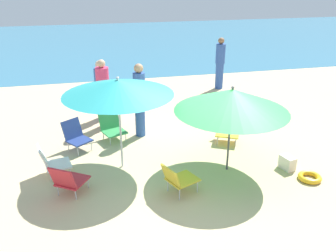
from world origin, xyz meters
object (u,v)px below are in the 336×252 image
(umbrella_teal, at_px, (118,87))
(beach_chair_f, at_px, (51,161))
(person_c, at_px, (140,100))
(beach_chair_c, at_px, (76,135))
(swim_ring, at_px, (310,177))
(person_d, at_px, (103,94))
(umbrella_green, at_px, (232,100))
(beach_chair_d, at_px, (112,126))
(person_b, at_px, (101,90))
(beach_bag, at_px, (287,163))
(beach_chair_b, at_px, (68,180))
(beach_chair_e, at_px, (228,129))
(beach_chair_a, at_px, (178,178))
(person_a, at_px, (220,63))

(umbrella_teal, xyz_separation_m, beach_chair_f, (-1.39, -0.05, -1.40))
(umbrella_teal, bearing_deg, person_c, 67.01)
(beach_chair_c, relative_size, swim_ring, 1.59)
(beach_chair_c, height_order, swim_ring, beach_chair_c)
(person_d, bearing_deg, umbrella_green, 43.69)
(beach_chair_d, relative_size, person_b, 0.45)
(beach_chair_c, height_order, beach_bag, beach_chair_c)
(beach_chair_d, bearing_deg, umbrella_teal, -16.41)
(beach_chair_b, xyz_separation_m, swim_ring, (4.54, -0.51, -0.27))
(beach_chair_d, bearing_deg, person_b, 165.60)
(beach_chair_e, height_order, person_d, person_d)
(beach_chair_a, xyz_separation_m, beach_chair_b, (-1.92, 0.40, -0.01))
(beach_chair_d, relative_size, swim_ring, 1.63)
(beach_chair_c, height_order, person_b, person_b)
(beach_chair_b, bearing_deg, person_d, 17.29)
(person_c, bearing_deg, umbrella_teal, 0.16)
(beach_chair_e, bearing_deg, person_b, -99.84)
(beach_chair_b, distance_m, beach_chair_d, 2.44)
(beach_chair_c, relative_size, person_d, 0.40)
(person_d, bearing_deg, beach_chair_a, 22.02)
(person_a, xyz_separation_m, beach_bag, (-0.59, -5.55, -0.74))
(person_a, distance_m, person_d, 4.77)
(beach_chair_e, bearing_deg, person_a, -170.51)
(beach_chair_a, height_order, beach_chair_b, beach_chair_b)
(beach_chair_a, relative_size, beach_chair_b, 0.95)
(beach_chair_b, relative_size, swim_ring, 1.70)
(umbrella_teal, bearing_deg, beach_chair_b, -141.43)
(beach_chair_a, relative_size, swim_ring, 1.61)
(beach_chair_e, xyz_separation_m, beach_bag, (0.68, -1.54, -0.15))
(beach_chair_a, distance_m, beach_chair_c, 2.89)
(beach_chair_a, height_order, beach_chair_d, beach_chair_d)
(beach_chair_a, xyz_separation_m, person_a, (2.99, 5.92, 0.55))
(umbrella_teal, xyz_separation_m, beach_chair_b, (-1.05, -0.84, -1.40))
(beach_chair_f, distance_m, person_a, 7.10)
(umbrella_teal, height_order, beach_chair_b, umbrella_teal)
(beach_chair_e, distance_m, person_b, 3.56)
(umbrella_teal, relative_size, beach_chair_e, 2.94)
(beach_chair_c, bearing_deg, person_d, 111.98)
(umbrella_green, relative_size, beach_bag, 6.96)
(swim_ring, bearing_deg, beach_chair_a, 177.50)
(umbrella_green, relative_size, person_b, 1.36)
(umbrella_teal, xyz_separation_m, beach_bag, (3.28, -0.87, -1.58))
(beach_chair_d, height_order, person_c, person_c)
(umbrella_green, bearing_deg, beach_bag, -12.07)
(beach_chair_a, relative_size, beach_chair_f, 1.10)
(beach_chair_d, bearing_deg, beach_chair_f, -61.49)
(umbrella_green, bearing_deg, person_b, 123.96)
(beach_chair_d, distance_m, person_b, 1.47)
(umbrella_teal, height_order, person_a, umbrella_teal)
(umbrella_teal, height_order, person_b, umbrella_teal)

